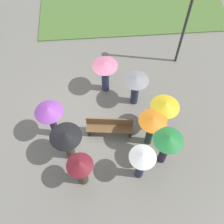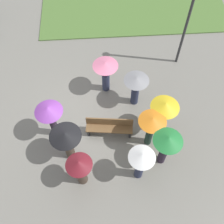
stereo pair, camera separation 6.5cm
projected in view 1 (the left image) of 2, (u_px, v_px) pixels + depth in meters
The scene contains 12 objects.
ground_plane at pixel (75, 125), 12.09m from camera, with size 90.00×90.00×0.00m, color slate.
park_bench at pixel (110, 126), 11.53m from camera, with size 1.96×0.64×0.90m.
lamp_post at pixel (189, 10), 11.47m from camera, with size 0.32×0.32×4.75m.
crowd_person_white at pixel (142, 160), 9.72m from camera, with size 0.95×0.95×1.99m.
crowd_person_grey at pixel (136, 85), 11.70m from camera, with size 1.06×1.06×1.73m.
crowd_person_yellow at pixel (164, 110), 10.82m from camera, with size 1.12×1.12×1.94m.
crowd_person_green at pixel (167, 143), 9.98m from camera, with size 1.08×1.08×2.01m.
crowd_person_pink at pixel (105, 71), 12.04m from camera, with size 1.09×1.09×1.79m.
crowd_person_black at pixel (67, 140), 10.18m from camera, with size 1.17×1.17×1.90m.
crowd_person_purple at pixel (50, 115), 10.57m from camera, with size 1.07×1.07×2.00m.
crowd_person_orange at pixel (152, 125), 10.47m from camera, with size 1.05×1.05×1.92m.
crowd_person_maroon at pixel (81, 168), 9.78m from camera, with size 0.94×0.94×1.83m.
Camera 1 is at (1.15, -5.97, 10.59)m, focal length 45.00 mm.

